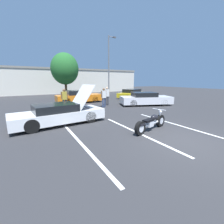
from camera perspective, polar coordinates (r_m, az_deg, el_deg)
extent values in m
plane|color=#2D2D30|center=(6.66, 25.71, -9.95)|extent=(80.00, 80.00, 0.00)
cube|color=white|center=(5.84, -11.39, -11.98)|extent=(0.12, 5.47, 0.01)
cube|color=white|center=(7.05, 9.44, -7.62)|extent=(0.12, 5.47, 0.01)
cube|color=white|center=(8.89, 22.68, -4.25)|extent=(0.12, 5.47, 0.01)
cube|color=beige|center=(29.37, -20.24, 11.06)|extent=(32.00, 4.00, 4.40)
cube|color=gray|center=(29.43, -20.54, 15.04)|extent=(32.00, 4.20, 0.30)
cylinder|color=slate|center=(22.30, -1.24, 16.78)|extent=(0.18, 0.18, 8.36)
cylinder|color=slate|center=(23.19, -0.20, 26.72)|extent=(0.90, 0.10, 0.10)
cube|color=#4C4C51|center=(23.41, 0.87, 26.58)|extent=(0.44, 0.28, 0.16)
cylinder|color=brown|center=(22.74, -17.10, 8.47)|extent=(0.32, 0.32, 2.26)
ellipsoid|color=#236028|center=(22.76, -17.54, 15.40)|extent=(3.77, 3.77, 4.34)
cylinder|color=black|center=(8.11, 17.89, -3.16)|extent=(0.64, 0.31, 0.62)
cylinder|color=black|center=(6.65, 10.65, -6.11)|extent=(0.64, 0.31, 0.62)
cylinder|color=silver|center=(8.11, 17.89, -3.16)|extent=(0.37, 0.25, 0.34)
cylinder|color=silver|center=(6.65, 10.65, -6.11)|extent=(0.37, 0.25, 0.34)
cylinder|color=silver|center=(7.36, 14.64, -4.38)|extent=(1.49, 0.49, 0.12)
cube|color=silver|center=(7.24, 14.11, -4.30)|extent=(0.41, 0.32, 0.28)
ellipsoid|color=black|center=(7.51, 15.81, -1.90)|extent=(0.55, 0.39, 0.26)
cube|color=black|center=(7.08, 13.62, -3.13)|extent=(0.65, 0.40, 0.10)
cube|color=black|center=(6.63, 10.93, -4.62)|extent=(0.38, 0.30, 0.10)
cylinder|color=silver|center=(7.96, 17.74, -1.04)|extent=(0.31, 0.14, 0.62)
cylinder|color=silver|center=(7.81, 17.51, 0.92)|extent=(0.21, 0.69, 0.04)
sphere|color=silver|center=(7.97, 17.96, 0.08)|extent=(0.16, 0.16, 0.16)
cylinder|color=silver|center=(7.11, 12.18, -5.35)|extent=(1.14, 0.37, 0.09)
cube|color=white|center=(8.65, -19.37, -1.36)|extent=(4.91, 2.20, 0.54)
cube|color=black|center=(8.51, -20.81, 1.54)|extent=(2.29, 1.77, 0.39)
cylinder|color=black|center=(8.51, -8.27, -1.86)|extent=(0.68, 0.28, 0.66)
cylinder|color=black|center=(9.86, -12.38, -0.09)|extent=(0.68, 0.28, 0.66)
cylinder|color=black|center=(7.67, -28.25, -4.77)|extent=(0.68, 0.28, 0.66)
cylinder|color=black|center=(9.14, -29.58, -2.37)|extent=(0.68, 0.28, 0.66)
cube|color=white|center=(8.95, -11.42, 5.74)|extent=(1.14, 1.69, 1.39)
cube|color=#4C4C51|center=(9.04, -11.52, 1.16)|extent=(0.69, 1.01, 0.28)
cube|color=yellow|center=(20.36, 7.80, 6.62)|extent=(5.06, 3.50, 0.55)
cube|color=black|center=(20.16, 7.57, 8.01)|extent=(2.59, 2.35, 0.45)
cylinder|color=black|center=(21.27, 11.71, 6.37)|extent=(0.69, 0.45, 0.66)
cylinder|color=black|center=(22.04, 7.84, 6.70)|extent=(0.69, 0.45, 0.66)
cylinder|color=black|center=(18.71, 7.73, 5.75)|extent=(0.69, 0.45, 0.66)
cylinder|color=black|center=(19.58, 3.53, 6.12)|extent=(0.69, 0.45, 0.66)
cube|color=orange|center=(16.31, -12.33, 5.32)|extent=(4.72, 1.74, 0.67)
cube|color=black|center=(16.20, -13.05, 7.24)|extent=(2.13, 1.55, 0.45)
cylinder|color=black|center=(16.14, -6.54, 4.78)|extent=(0.66, 0.23, 0.66)
cylinder|color=black|center=(17.50, -8.46, 5.30)|extent=(0.66, 0.23, 0.66)
cylinder|color=black|center=(15.24, -16.69, 3.92)|extent=(0.66, 0.23, 0.66)
cylinder|color=black|center=(16.68, -17.87, 4.51)|extent=(0.66, 0.23, 0.66)
cube|color=silver|center=(14.74, 12.71, 4.54)|extent=(5.10, 3.52, 0.65)
cube|color=black|center=(14.61, 12.11, 6.58)|extent=(2.61, 2.39, 0.40)
cylinder|color=black|center=(14.60, 19.26, 3.37)|extent=(0.67, 0.44, 0.64)
cylinder|color=black|center=(16.11, 16.48, 4.31)|extent=(0.67, 0.44, 0.64)
cylinder|color=black|center=(13.49, 8.14, 3.26)|extent=(0.67, 0.44, 0.64)
cylinder|color=black|center=(15.11, 6.31, 4.25)|extent=(0.67, 0.44, 0.64)
cylinder|color=#38476B|center=(12.64, -17.95, 2.62)|extent=(0.12, 0.12, 0.82)
cylinder|color=#38476B|center=(12.69, -17.07, 2.70)|extent=(0.12, 0.12, 0.82)
cube|color=#B29933|center=(12.57, -17.72, 5.95)|extent=(0.36, 0.20, 0.65)
cylinder|color=brown|center=(12.52, -18.72, 6.01)|extent=(0.08, 0.08, 0.58)
cylinder|color=brown|center=(12.62, -16.75, 6.18)|extent=(0.08, 0.08, 0.58)
sphere|color=brown|center=(12.54, -17.85, 7.92)|extent=(0.22, 0.22, 0.22)
cylinder|color=#38476B|center=(13.24, -3.51, 3.57)|extent=(0.12, 0.12, 0.81)
cylinder|color=#38476B|center=(13.33, -2.74, 3.64)|extent=(0.12, 0.12, 0.81)
cube|color=white|center=(13.19, -3.16, 6.73)|extent=(0.36, 0.20, 0.64)
cylinder|color=brown|center=(13.09, -4.03, 6.82)|extent=(0.08, 0.08, 0.58)
cylinder|color=brown|center=(13.29, -2.31, 6.92)|extent=(0.08, 0.08, 0.58)
sphere|color=brown|center=(13.16, -3.18, 8.60)|extent=(0.22, 0.22, 0.22)
cylinder|color=#333338|center=(14.20, -2.26, 4.22)|extent=(0.12, 0.12, 0.84)
cylinder|color=#333338|center=(14.29, -1.55, 4.28)|extent=(0.12, 0.12, 0.84)
cube|color=white|center=(14.16, -1.93, 7.26)|extent=(0.36, 0.20, 0.66)
cylinder|color=tan|center=(14.05, -2.73, 7.35)|extent=(0.08, 0.08, 0.60)
cylinder|color=tan|center=(14.26, -1.14, 7.43)|extent=(0.08, 0.08, 0.60)
sphere|color=tan|center=(14.13, -1.94, 9.05)|extent=(0.23, 0.23, 0.23)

